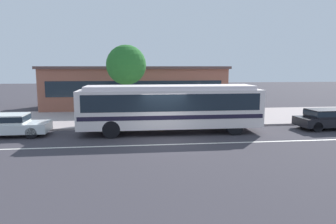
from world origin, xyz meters
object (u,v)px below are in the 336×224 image
Objects in this scene: pedestrian_standing_by_tree at (132,111)px; pedestrian_waiting_near_sign at (167,109)px; transit_bus at (171,105)px; street_tree_near_stop at (126,65)px; sedan_behind_bus at (7,124)px; sedan_far_ahead at (329,118)px; pedestrian_walking_along_curb at (188,108)px; bus_stop_sign at (235,100)px.

pedestrian_waiting_near_sign is at bearing 18.40° from pedestrian_standing_by_tree.
street_tree_near_stop is (-2.72, 4.48, 2.43)m from transit_bus.
pedestrian_standing_by_tree reaches higher than sedan_behind_bus.
street_tree_near_stop is at bearing 148.88° from pedestrian_waiting_near_sign.
sedan_far_ahead is 12.84m from pedestrian_standing_by_tree.
street_tree_near_stop reaches higher than sedan_far_ahead.
transit_bus is 3.13m from pedestrian_standing_by_tree.
pedestrian_walking_along_curb is (11.04, 2.27, 0.44)m from sedan_behind_bus.
transit_bus is at bearing -157.40° from bus_stop_sign.
sedan_behind_bus is 2.55× the size of pedestrian_walking_along_curb.
pedestrian_standing_by_tree is 0.68× the size of bus_stop_sign.
bus_stop_sign is at bearing -18.90° from street_tree_near_stop.
sedan_behind_bus is at bearing 179.53° from sedan_far_ahead.
sedan_far_ahead is 14.21m from street_tree_near_stop.
pedestrian_standing_by_tree is at bearing -174.27° from pedestrian_walking_along_curb.
pedestrian_walking_along_curb is at bearing 57.62° from transit_bus.
pedestrian_waiting_near_sign is 0.30× the size of street_tree_near_stop.
bus_stop_sign is (3.19, -0.40, 0.55)m from pedestrian_walking_along_curb.
sedan_far_ahead is at bearing -15.68° from pedestrian_waiting_near_sign.
transit_bus is 2.41× the size of sedan_behind_bus.
pedestrian_standing_by_tree is at bearing -161.60° from pedestrian_waiting_near_sign.
pedestrian_standing_by_tree is 3.94m from street_tree_near_stop.
pedestrian_standing_by_tree reaches higher than sedan_far_ahead.
street_tree_near_stop is at bearing 160.68° from sedan_far_ahead.
pedestrian_standing_by_tree is (-12.67, 2.04, 0.38)m from sedan_far_ahead.
street_tree_near_stop is at bearing 153.07° from pedestrian_walking_along_curb.
sedan_far_ahead is (19.86, -0.16, -0.00)m from sedan_behind_bus.
sedan_far_ahead is 0.79× the size of street_tree_near_stop.
pedestrian_waiting_near_sign is (-10.20, 2.86, 0.34)m from sedan_far_ahead.
pedestrian_walking_along_curb is at bearing 11.60° from sedan_behind_bus.
transit_bus reaches higher than sedan_far_ahead.
pedestrian_waiting_near_sign is at bearing -31.12° from street_tree_near_stop.
street_tree_near_stop reaches higher than pedestrian_walking_along_curb.
street_tree_near_stop is at bearing 97.81° from pedestrian_standing_by_tree.
sedan_far_ahead is 9.16m from pedestrian_walking_along_curb.
transit_bus reaches higher than bus_stop_sign.
pedestrian_standing_by_tree is at bearing 179.92° from bus_stop_sign.
sedan_behind_bus is 10.03m from pedestrian_waiting_near_sign.
pedestrian_waiting_near_sign is 1.46m from pedestrian_walking_along_curb.
transit_bus reaches higher than pedestrian_standing_by_tree.
pedestrian_walking_along_curb is (1.39, -0.43, 0.10)m from pedestrian_waiting_near_sign.
pedestrian_walking_along_curb is 0.72× the size of bus_stop_sign.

